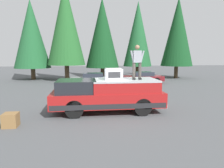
{
  "coord_description": "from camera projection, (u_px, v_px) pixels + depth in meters",
  "views": [
    {
      "loc": [
        -10.26,
        1.33,
        2.85
      ],
      "look_at": [
        0.48,
        -0.0,
        1.35
      ],
      "focal_mm": 33.53,
      "sensor_mm": 36.0,
      "label": 1
    }
  ],
  "objects": [
    {
      "name": "conifer_far_left",
      "position": [
        178.0,
        32.0,
        25.3
      ],
      "size": [
        3.82,
        3.82,
        9.72
      ],
      "color": "#4C3826",
      "rests_on": "ground"
    },
    {
      "name": "parked_car_grey",
      "position": [
        92.0,
        79.0,
        19.89
      ],
      "size": [
        1.64,
        4.1,
        1.16
      ],
      "color": "gray",
      "rests_on": "ground"
    },
    {
      "name": "pickup_truck",
      "position": [
        107.0,
        95.0,
        10.46
      ],
      "size": [
        2.01,
        5.54,
        1.65
      ],
      "color": "maroon",
      "rests_on": "ground"
    },
    {
      "name": "conifer_right",
      "position": [
        31.0,
        34.0,
        23.86
      ],
      "size": [
        4.11,
        4.11,
        9.09
      ],
      "color": "#4C3826",
      "rests_on": "ground"
    },
    {
      "name": "parked_car_maroon",
      "position": [
        143.0,
        77.0,
        21.34
      ],
      "size": [
        1.64,
        4.1,
        1.16
      ],
      "color": "maroon",
      "rests_on": "ground"
    },
    {
      "name": "conifer_left",
      "position": [
        138.0,
        34.0,
        26.12
      ],
      "size": [
        3.57,
        3.57,
        9.42
      ],
      "color": "#4C3826",
      "rests_on": "ground"
    },
    {
      "name": "person_on_truck_bed",
      "position": [
        137.0,
        61.0,
        10.23
      ],
      "size": [
        0.29,
        0.72,
        1.69
      ],
      "color": "#423D38",
      "rests_on": "pickup_truck"
    },
    {
      "name": "compressor_unit",
      "position": [
        114.0,
        74.0,
        10.28
      ],
      "size": [
        0.65,
        0.84,
        0.56
      ],
      "color": "silver",
      "rests_on": "pickup_truck"
    },
    {
      "name": "ground_plane",
      "position": [
        113.0,
        111.0,
        10.64
      ],
      "size": [
        90.0,
        90.0,
        0.0
      ],
      "primitive_type": "plane",
      "color": "#4C4F51"
    },
    {
      "name": "wooden_crate",
      "position": [
        11.0,
        120.0,
        8.34
      ],
      "size": [
        0.56,
        0.56,
        0.56
      ],
      "primitive_type": "cube",
      "color": "olive",
      "rests_on": "ground"
    },
    {
      "name": "conifer_center_right",
      "position": [
        66.0,
        24.0,
        22.93
      ],
      "size": [
        4.17,
        4.17,
        10.73
      ],
      "color": "#4C3826",
      "rests_on": "ground"
    },
    {
      "name": "conifer_center_left",
      "position": [
        102.0,
        33.0,
        25.68
      ],
      "size": [
        4.12,
        4.12,
        9.73
      ],
      "color": "#4C3826",
      "rests_on": "ground"
    }
  ]
}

